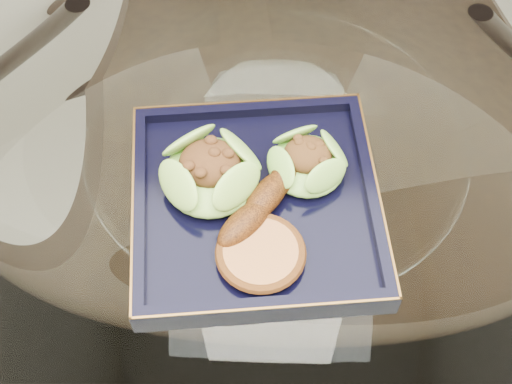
{
  "coord_description": "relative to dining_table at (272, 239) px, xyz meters",
  "views": [
    {
      "loc": [
        -0.01,
        -0.48,
        1.44
      ],
      "look_at": [
        -0.02,
        -0.06,
        0.8
      ],
      "focal_mm": 50.0,
      "sensor_mm": 36.0,
      "label": 1
    }
  ],
  "objects": [
    {
      "name": "roasted_plantain",
      "position": [
        -0.01,
        -0.06,
        0.2
      ],
      "size": [
        0.11,
        0.15,
        0.03
      ],
      "primitive_type": "ellipsoid",
      "rotation": [
        0.0,
        0.0,
        1.0
      ],
      "color": "#582909",
      "rests_on": "navy_plate"
    },
    {
      "name": "dining_table",
      "position": [
        0.0,
        0.0,
        0.0
      ],
      "size": [
        1.13,
        1.13,
        0.77
      ],
      "color": "white",
      "rests_on": "ground"
    },
    {
      "name": "dining_chair",
      "position": [
        0.04,
        0.44,
        -0.03
      ],
      "size": [
        0.5,
        0.5,
        1.02
      ],
      "rotation": [
        0.0,
        0.0,
        0.13
      ],
      "color": "black",
      "rests_on": "ground"
    },
    {
      "name": "lettuce_wrap_right",
      "position": [
        0.04,
        -0.01,
        0.2
      ],
      "size": [
        0.09,
        0.09,
        0.03
      ],
      "primitive_type": "ellipsoid",
      "rotation": [
        0.0,
        0.0,
        0.09
      ],
      "color": "#5FA32F",
      "rests_on": "navy_plate"
    },
    {
      "name": "crumb_patty",
      "position": [
        -0.01,
        -0.13,
        0.19
      ],
      "size": [
        0.1,
        0.1,
        0.02
      ],
      "primitive_type": "cylinder",
      "rotation": [
        0.0,
        0.0,
        0.25
      ],
      "color": "#B46F3C",
      "rests_on": "navy_plate"
    },
    {
      "name": "ground",
      "position": [
        0.0,
        0.0,
        -0.6
      ],
      "size": [
        4.0,
        4.0,
        0.0
      ],
      "primitive_type": "plane",
      "color": "beige",
      "rests_on": "ground"
    },
    {
      "name": "lettuce_wrap_left",
      "position": [
        -0.07,
        -0.03,
        0.2
      ],
      "size": [
        0.14,
        0.14,
        0.04
      ],
      "primitive_type": "ellipsoid",
      "rotation": [
        0.0,
        0.0,
        0.31
      ],
      "color": "olive",
      "rests_on": "navy_plate"
    },
    {
      "name": "navy_plate",
      "position": [
        -0.02,
        -0.06,
        0.17
      ],
      "size": [
        0.3,
        0.3,
        0.02
      ],
      "primitive_type": "cube",
      "rotation": [
        0.0,
        0.0,
        0.11
      ],
      "color": "black",
      "rests_on": "dining_table"
    }
  ]
}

